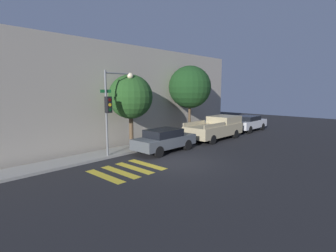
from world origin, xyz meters
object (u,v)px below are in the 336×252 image
object	(u,v)px
pickup_truck	(216,128)
sedan_near_corner	(164,140)
sedan_middle	(248,123)
traffic_light_pole	(113,99)
tree_near_corner	(131,97)
tree_midblock	(190,87)

from	to	relation	value
pickup_truck	sedan_near_corner	bearing A→B (deg)	-180.00
pickup_truck	sedan_middle	xyz separation A→B (m)	(5.58, -0.00, -0.13)
traffic_light_pole	pickup_truck	bearing A→B (deg)	-8.22
tree_near_corner	tree_midblock	world-z (taller)	tree_midblock
sedan_middle	tree_midblock	size ratio (longest dim) A/B	0.75
traffic_light_pole	sedan_middle	size ratio (longest dim) A/B	1.14
sedan_near_corner	tree_near_corner	distance (m)	3.45
sedan_near_corner	traffic_light_pole	bearing A→B (deg)	156.10
pickup_truck	tree_near_corner	distance (m)	7.65
pickup_truck	tree_midblock	xyz separation A→B (m)	(-0.92, 1.95, 3.18)
sedan_near_corner	pickup_truck	distance (m)	5.92
traffic_light_pole	tree_midblock	xyz separation A→B (m)	(7.85, 0.69, 0.75)
pickup_truck	traffic_light_pole	bearing A→B (deg)	171.78
tree_midblock	tree_near_corner	bearing A→B (deg)	180.00
sedan_middle	pickup_truck	bearing A→B (deg)	180.00
sedan_middle	traffic_light_pole	bearing A→B (deg)	174.95
sedan_near_corner	tree_near_corner	bearing A→B (deg)	118.19
sedan_near_corner	tree_near_corner	world-z (taller)	tree_near_corner
pickup_truck	tree_near_corner	bearing A→B (deg)	164.32
sedan_near_corner	pickup_truck	world-z (taller)	pickup_truck
tree_midblock	traffic_light_pole	bearing A→B (deg)	-175.00
traffic_light_pole	sedan_near_corner	world-z (taller)	traffic_light_pole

